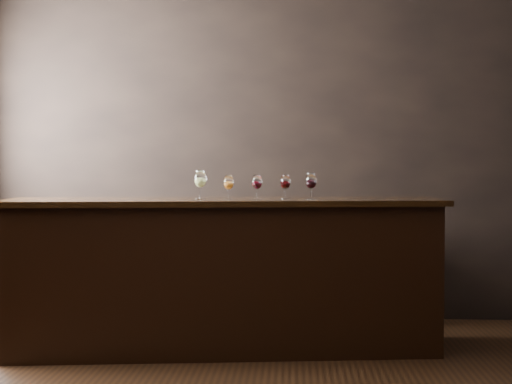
{
  "coord_description": "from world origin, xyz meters",
  "views": [
    {
      "loc": [
        0.28,
        -3.92,
        1.31
      ],
      "look_at": [
        0.02,
        1.11,
        1.14
      ],
      "focal_mm": 50.0,
      "sensor_mm": 36.0,
      "label": 1
    }
  ],
  "objects_px": {
    "bar_counter": "(224,278)",
    "glass_red_c": "(311,181)",
    "glass_white": "(200,180)",
    "glass_amber": "(229,183)",
    "back_bar_shelf": "(186,268)",
    "glass_red_a": "(257,182)",
    "glass_red_b": "(285,182)"
  },
  "relations": [
    {
      "from": "glass_white",
      "to": "glass_amber",
      "type": "distance_m",
      "value": 0.2
    },
    {
      "from": "back_bar_shelf",
      "to": "glass_white",
      "type": "bearing_deg",
      "value": -75.26
    },
    {
      "from": "glass_white",
      "to": "glass_red_a",
      "type": "bearing_deg",
      "value": 9.57
    },
    {
      "from": "glass_red_b",
      "to": "glass_red_c",
      "type": "height_order",
      "value": "glass_red_c"
    },
    {
      "from": "glass_red_c",
      "to": "bar_counter",
      "type": "bearing_deg",
      "value": 177.02
    },
    {
      "from": "glass_white",
      "to": "glass_red_c",
      "type": "bearing_deg",
      "value": -0.24
    },
    {
      "from": "bar_counter",
      "to": "glass_amber",
      "type": "bearing_deg",
      "value": -41.15
    },
    {
      "from": "bar_counter",
      "to": "glass_white",
      "type": "relative_size",
      "value": 14.53
    },
    {
      "from": "glass_red_b",
      "to": "glass_red_c",
      "type": "distance_m",
      "value": 0.19
    },
    {
      "from": "glass_amber",
      "to": "back_bar_shelf",
      "type": "bearing_deg",
      "value": 115.51
    },
    {
      "from": "glass_white",
      "to": "glass_red_b",
      "type": "bearing_deg",
      "value": 5.98
    },
    {
      "from": "glass_red_a",
      "to": "glass_red_b",
      "type": "relative_size",
      "value": 0.99
    },
    {
      "from": "bar_counter",
      "to": "glass_red_a",
      "type": "xyz_separation_m",
      "value": [
        0.23,
        0.04,
        0.68
      ]
    },
    {
      "from": "bar_counter",
      "to": "glass_red_c",
      "type": "bearing_deg",
      "value": -9.38
    },
    {
      "from": "glass_amber",
      "to": "glass_red_c",
      "type": "relative_size",
      "value": 0.91
    },
    {
      "from": "back_bar_shelf",
      "to": "glass_amber",
      "type": "xyz_separation_m",
      "value": [
        0.45,
        -0.94,
        0.74
      ]
    },
    {
      "from": "glass_white",
      "to": "glass_amber",
      "type": "bearing_deg",
      "value": 1.49
    },
    {
      "from": "glass_white",
      "to": "glass_red_a",
      "type": "distance_m",
      "value": 0.4
    },
    {
      "from": "glass_white",
      "to": "glass_red_c",
      "type": "distance_m",
      "value": 0.78
    },
    {
      "from": "bar_counter",
      "to": "glass_red_a",
      "type": "relative_size",
      "value": 17.23
    },
    {
      "from": "bar_counter",
      "to": "glass_white",
      "type": "distance_m",
      "value": 0.72
    },
    {
      "from": "glass_amber",
      "to": "glass_red_b",
      "type": "height_order",
      "value": "glass_red_b"
    },
    {
      "from": "bar_counter",
      "to": "glass_red_c",
      "type": "relative_size",
      "value": 16.0
    },
    {
      "from": "glass_red_c",
      "to": "back_bar_shelf",
      "type": "bearing_deg",
      "value": 137.38
    },
    {
      "from": "bar_counter",
      "to": "glass_red_c",
      "type": "distance_m",
      "value": 0.92
    },
    {
      "from": "back_bar_shelf",
      "to": "glass_red_a",
      "type": "height_order",
      "value": "glass_red_a"
    },
    {
      "from": "glass_white",
      "to": "glass_red_c",
      "type": "xyz_separation_m",
      "value": [
        0.78,
        -0.0,
        -0.01
      ]
    },
    {
      "from": "glass_red_a",
      "to": "glass_red_c",
      "type": "distance_m",
      "value": 0.39
    },
    {
      "from": "glass_white",
      "to": "bar_counter",
      "type": "bearing_deg",
      "value": 9.85
    },
    {
      "from": "bar_counter",
      "to": "glass_red_b",
      "type": "relative_size",
      "value": 17.06
    },
    {
      "from": "back_bar_shelf",
      "to": "glass_red_c",
      "type": "relative_size",
      "value": 13.59
    },
    {
      "from": "bar_counter",
      "to": "glass_red_b",
      "type": "bearing_deg",
      "value": -1.91
    }
  ]
}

